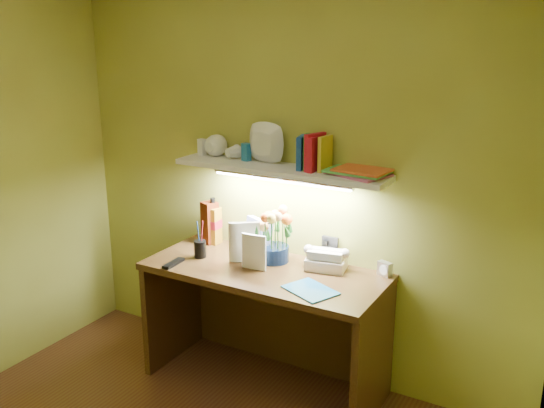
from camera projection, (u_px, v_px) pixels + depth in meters
The scene contains 13 objects.
desk at pixel (264, 328), 3.58m from camera, with size 1.40×0.60×0.75m, color #3B1D10.
flower_bouquet at pixel (273, 235), 3.54m from camera, with size 0.21×0.21×0.33m, color #081733, non-canonical shape.
telephone at pixel (326, 258), 3.46m from camera, with size 0.22×0.17×0.13m, color white, non-canonical shape.
desk_clock at pixel (385, 269), 3.37m from camera, with size 0.08×0.04×0.08m, color silver.
whisky_bottle at pixel (213, 221), 3.84m from camera, with size 0.08×0.08×0.30m, color #B77E17, non-canonical shape.
whisky_box at pixel (210, 223), 3.86m from camera, with size 0.09×0.09×0.27m, color #531C08.
pen_cup at pixel (200, 243), 3.62m from camera, with size 0.07×0.07×0.18m, color black.
art_card at pixel (258, 237), 3.66m from camera, with size 0.22×0.04×0.22m, color white, non-canonical shape.
tv_remote at pixel (174, 263), 3.53m from camera, with size 0.05×0.16×0.02m, color black.
blue_folder at pixel (310, 290), 3.18m from camera, with size 0.26×0.19×0.01m, color #1D6FAD.
desk_book_a at pixel (229, 243), 3.53m from camera, with size 0.18×0.02×0.25m, color silver.
desk_book_b at pixel (242, 250), 3.47m from camera, with size 0.15×0.02×0.21m, color white.
wall_shelf at pixel (281, 163), 3.46m from camera, with size 1.30×0.32×0.24m.
Camera 1 is at (1.64, -1.58, 2.08)m, focal length 40.00 mm.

